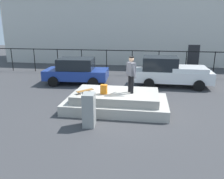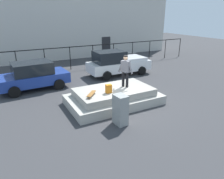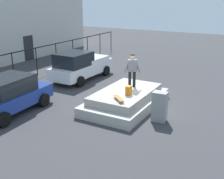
{
  "view_description": "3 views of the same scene",
  "coord_description": "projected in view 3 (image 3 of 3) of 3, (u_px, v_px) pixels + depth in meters",
  "views": [
    {
      "loc": [
        1.14,
        -9.76,
        3.81
      ],
      "look_at": [
        -0.52,
        1.08,
        0.68
      ],
      "focal_mm": 37.11,
      "sensor_mm": 36.0,
      "label": 1
    },
    {
      "loc": [
        -5.0,
        -8.52,
        4.43
      ],
      "look_at": [
        0.23,
        1.22,
        0.38
      ],
      "focal_mm": 33.86,
      "sensor_mm": 36.0,
      "label": 2
    },
    {
      "loc": [
        -11.63,
        -5.45,
        5.08
      ],
      "look_at": [
        -0.17,
        1.0,
        0.73
      ],
      "focal_mm": 45.62,
      "sensor_mm": 36.0,
      "label": 3
    }
  ],
  "objects": [
    {
      "name": "ground_plane",
      "position": [
        132.0,
        106.0,
        13.76
      ],
      "size": [
        60.0,
        60.0,
        0.0
      ],
      "primitive_type": "plane",
      "color": "#38383A"
    },
    {
      "name": "concrete_ledge",
      "position": [
        126.0,
        99.0,
        13.59
      ],
      "size": [
        4.63,
        2.68,
        0.81
      ],
      "color": "#ADA89E",
      "rests_on": "ground_plane"
    },
    {
      "name": "skateboarder",
      "position": [
        132.0,
        68.0,
        13.7
      ],
      "size": [
        0.53,
        0.74,
        1.63
      ],
      "color": "black",
      "rests_on": "concrete_ledge"
    },
    {
      "name": "skateboard",
      "position": [
        119.0,
        98.0,
        12.13
      ],
      "size": [
        0.7,
        0.76,
        0.12
      ],
      "color": "brown",
      "rests_on": "concrete_ledge"
    },
    {
      "name": "backpack",
      "position": [
        129.0,
        90.0,
        12.79
      ],
      "size": [
        0.29,
        0.21,
        0.42
      ],
      "primitive_type": "cube",
      "rotation": [
        0.0,
        0.0,
        3.1
      ],
      "color": "orange",
      "rests_on": "concrete_ledge"
    },
    {
      "name": "car_blue_sedan_near",
      "position": [
        8.0,
        95.0,
        12.8
      ],
      "size": [
        4.16,
        2.31,
        1.66
      ],
      "color": "navy",
      "rests_on": "ground_plane"
    },
    {
      "name": "car_white_pickup_mid",
      "position": [
        80.0,
        65.0,
        17.89
      ],
      "size": [
        4.7,
        2.09,
        1.82
      ],
      "color": "white",
      "rests_on": "ground_plane"
    },
    {
      "name": "utility_box",
      "position": [
        160.0,
        107.0,
        11.94
      ],
      "size": [
        0.48,
        0.63,
        1.3
      ],
      "primitive_type": "cube",
      "rotation": [
        0.0,
        0.0,
        0.07
      ],
      "color": "gray",
      "rests_on": "ground_plane"
    },
    {
      "name": "fence_row",
      "position": [
        12.0,
        62.0,
        17.06
      ],
      "size": [
        24.06,
        0.06,
        1.87
      ],
      "color": "black",
      "rests_on": "ground_plane"
    }
  ]
}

